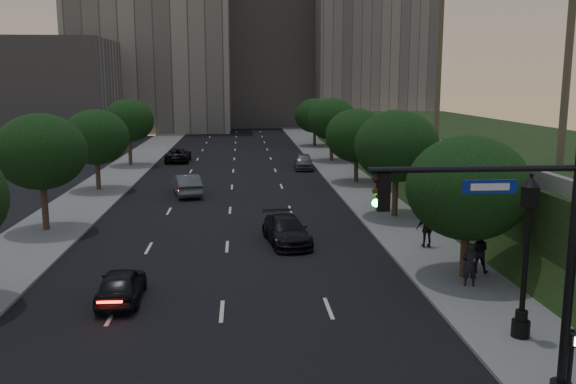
{
  "coord_description": "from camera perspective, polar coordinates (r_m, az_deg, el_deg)",
  "views": [
    {
      "loc": [
        0.81,
        -16.57,
        8.46
      ],
      "look_at": [
        2.84,
        9.91,
        3.6
      ],
      "focal_mm": 38.0,
      "sensor_mm": 36.0,
      "label": 1
    }
  ],
  "objects": [
    {
      "name": "tree_left_b",
      "position": [
        36.52,
        -22.12,
        3.5
      ],
      "size": [
        5.0,
        5.0,
        6.71
      ],
      "color": "#38281C",
      "rests_on": "ground"
    },
    {
      "name": "office_block_right",
      "position": [
        115.32,
        7.49,
        15.03
      ],
      "size": [
        20.0,
        22.0,
        36.0
      ],
      "primitive_type": "cube",
      "color": "gray",
      "rests_on": "ground"
    },
    {
      "name": "road_surface",
      "position": [
        47.33,
        -5.3,
        0.04
      ],
      "size": [
        16.0,
        140.0,
        0.02
      ],
      "primitive_type": "cube",
      "color": "black",
      "rests_on": "ground"
    },
    {
      "name": "tree_right_a",
      "position": [
        26.71,
        16.49,
        0.37
      ],
      "size": [
        5.2,
        5.2,
        6.24
      ],
      "color": "#38281C",
      "rests_on": "ground"
    },
    {
      "name": "sedan_near_left",
      "position": [
        24.73,
        -15.35,
        -8.36
      ],
      "size": [
        1.68,
        3.99,
        1.35
      ],
      "primitive_type": "imported",
      "rotation": [
        0.0,
        0.0,
        3.16
      ],
      "color": "black",
      "rests_on": "ground"
    },
    {
      "name": "tree_right_d",
      "position": [
        64.39,
        4.12,
        6.83
      ],
      "size": [
        5.2,
        5.2,
        6.74
      ],
      "color": "#38281C",
      "rests_on": "ground"
    },
    {
      "name": "sedan_near_right",
      "position": [
        32.06,
        -0.16,
        -3.62
      ],
      "size": [
        2.67,
        5.13,
        1.42
      ],
      "primitive_type": "imported",
      "rotation": [
        0.0,
        0.0,
        0.14
      ],
      "color": "black",
      "rests_on": "ground"
    },
    {
      "name": "sedan_mid_left",
      "position": [
        46.07,
        -9.45,
        0.66
      ],
      "size": [
        2.71,
        5.15,
        1.61
      ],
      "primitive_type": "imported",
      "rotation": [
        0.0,
        0.0,
        3.36
      ],
      "color": "#4D4F54",
      "rests_on": "ground"
    },
    {
      "name": "pedestrian_signal",
      "position": [
        17.01,
        24.97,
        -14.56
      ],
      "size": [
        0.3,
        0.33,
        2.5
      ],
      "color": "black",
      "rests_on": "ground"
    },
    {
      "name": "sedan_far_left",
      "position": [
        65.51,
        -10.24,
        3.43
      ],
      "size": [
        2.43,
        5.27,
        1.46
      ],
      "primitive_type": "imported",
      "rotation": [
        0.0,
        0.0,
        3.14
      ],
      "color": "black",
      "rests_on": "ground"
    },
    {
      "name": "pedestrian_a",
      "position": [
        26.15,
        16.65,
        -6.52
      ],
      "size": [
        0.73,
        0.55,
        1.81
      ],
      "primitive_type": "imported",
      "rotation": [
        0.0,
        0.0,
        2.94
      ],
      "color": "black",
      "rests_on": "sidewalk_right"
    },
    {
      "name": "embankment",
      "position": [
        49.77,
        20.87,
        2.23
      ],
      "size": [
        18.0,
        90.0,
        4.0
      ],
      "primitive_type": "cube",
      "color": "black",
      "rests_on": "ground"
    },
    {
      "name": "tree_right_b",
      "position": [
        37.98,
        10.13,
        4.25
      ],
      "size": [
        5.2,
        5.2,
        6.74
      ],
      "color": "#38281C",
      "rests_on": "ground"
    },
    {
      "name": "pedestrian_b",
      "position": [
        28.12,
        17.38,
        -5.32
      ],
      "size": [
        1.1,
        0.97,
        1.87
      ],
      "primitive_type": "imported",
      "rotation": [
        0.0,
        0.0,
        2.8
      ],
      "color": "black",
      "rests_on": "sidewalk_right"
    },
    {
      "name": "sidewalk_left",
      "position": [
        48.59,
        -17.48,
        -0.05
      ],
      "size": [
        4.5,
        140.0,
        0.15
      ],
      "primitive_type": "cube",
      "color": "slate",
      "rests_on": "ground"
    },
    {
      "name": "tree_left_c",
      "position": [
        49.03,
        -17.53,
        4.91
      ],
      "size": [
        5.0,
        5.0,
        6.34
      ],
      "color": "#38281C",
      "rests_on": "ground"
    },
    {
      "name": "tree_left_d",
      "position": [
        62.68,
        -14.69,
        6.48
      ],
      "size": [
        5.0,
        5.0,
        6.71
      ],
      "color": "#38281C",
      "rests_on": "ground"
    },
    {
      "name": "pedestrian_c",
      "position": [
        31.6,
        12.92,
        -3.36
      ],
      "size": [
        1.14,
        0.52,
        1.91
      ],
      "primitive_type": "imported",
      "rotation": [
        0.0,
        0.0,
        3.09
      ],
      "color": "black",
      "rests_on": "sidewalk_right"
    },
    {
      "name": "parapet_wall",
      "position": [
        46.52,
        11.5,
        5.09
      ],
      "size": [
        0.35,
        90.0,
        0.7
      ],
      "primitive_type": "cube",
      "color": "slate",
      "rests_on": "embankment"
    },
    {
      "name": "ground",
      "position": [
        18.62,
        -6.69,
        -16.73
      ],
      "size": [
        160.0,
        160.0,
        0.0
      ],
      "primitive_type": "plane",
      "color": "black",
      "rests_on": "ground"
    },
    {
      "name": "sedan_far_right",
      "position": [
        59.02,
        1.46,
        2.87
      ],
      "size": [
        2.05,
        4.58,
        1.53
      ],
      "primitive_type": "imported",
      "rotation": [
        0.0,
        0.0,
        -0.05
      ],
      "color": "#5C5E64",
      "rests_on": "ground"
    },
    {
      "name": "tree_right_e",
      "position": [
        79.26,
        2.52,
        7.15
      ],
      "size": [
        5.2,
        5.2,
        6.24
      ],
      "color": "#38281C",
      "rests_on": "ground"
    },
    {
      "name": "traffic_signal_mast",
      "position": [
        17.01,
        21.72,
        -6.73
      ],
      "size": [
        5.68,
        0.56,
        7.0
      ],
      "color": "black",
      "rests_on": "ground"
    },
    {
      "name": "sidewalk_right",
      "position": [
        48.25,
        6.96,
        0.28
      ],
      "size": [
        4.5,
        140.0,
        0.15
      ],
      "primitive_type": "cube",
      "color": "slate",
      "rests_on": "ground"
    },
    {
      "name": "office_block_mid",
      "position": [
        118.77,
        -1.93,
        12.55
      ],
      "size": [
        22.0,
        18.0,
        26.0
      ],
      "primitive_type": "cube",
      "color": "gray",
      "rests_on": "ground"
    },
    {
      "name": "office_block_filler",
      "position": [
        90.64,
        -21.86,
        8.71
      ],
      "size": [
        18.0,
        16.0,
        14.0
      ],
      "primitive_type": "cube",
      "color": "gray",
      "rests_on": "ground"
    },
    {
      "name": "office_block_left",
      "position": [
        109.83,
        -12.51,
        14.06
      ],
      "size": [
        26.0,
        20.0,
        32.0
      ],
      "primitive_type": "cube",
      "color": "gray",
      "rests_on": "ground"
    },
    {
      "name": "street_lamp",
      "position": [
        21.21,
        21.31,
        -6.29
      ],
      "size": [
        0.64,
        0.64,
        5.62
      ],
      "color": "black",
      "rests_on": "ground"
    },
    {
      "name": "tree_right_c",
      "position": [
        50.66,
        6.45,
        5.28
      ],
      "size": [
        5.2,
        5.2,
        6.24
      ],
      "color": "#38281C",
      "rests_on": "ground"
    }
  ]
}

